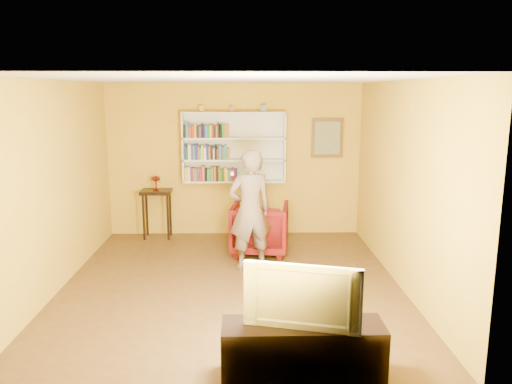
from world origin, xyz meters
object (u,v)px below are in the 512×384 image
at_px(ruby_lustre, 156,180).
at_px(console_table, 157,198).
at_px(television, 304,293).
at_px(bookshelf, 234,147).
at_px(armchair, 260,228).
at_px(person, 250,210).
at_px(tv_cabinet, 303,351).

bearing_deg(ruby_lustre, console_table, -33.69).
bearing_deg(television, console_table, 129.43).
distance_m(ruby_lustre, television, 4.96).
bearing_deg(console_table, ruby_lustre, 146.31).
bearing_deg(television, bookshelf, 113.28).
xyz_separation_m(bookshelf, ruby_lustre, (-1.37, -0.16, -0.55)).
height_order(armchair, person, person).
xyz_separation_m(bookshelf, tv_cabinet, (0.70, -4.66, -1.33)).
relative_size(tv_cabinet, television, 1.42).
relative_size(person, television, 1.71).
height_order(ruby_lustre, armchair, ruby_lustre).
height_order(armchair, tv_cabinet, armchair).
relative_size(console_table, armchair, 0.96).
bearing_deg(armchair, television, 101.47).
xyz_separation_m(ruby_lustre, tv_cabinet, (2.07, -4.50, -0.78)).
relative_size(ruby_lustre, person, 0.14).
distance_m(console_table, television, 4.95).
xyz_separation_m(bookshelf, console_table, (-1.37, -0.16, -0.88)).
bearing_deg(armchair, tv_cabinet, 101.47).
bearing_deg(tv_cabinet, ruby_lustre, 114.69).
bearing_deg(person, ruby_lustre, -61.68).
bearing_deg(console_table, tv_cabinet, -65.31).
distance_m(person, tv_cabinet, 2.98).
bearing_deg(armchair, console_table, -19.74).
distance_m(ruby_lustre, armchair, 2.10).
distance_m(bookshelf, armchair, 1.65).
relative_size(console_table, television, 0.84).
height_order(tv_cabinet, television, television).
xyz_separation_m(bookshelf, armchair, (0.42, -1.06, -1.18)).
xyz_separation_m(person, television, (0.44, -2.88, -0.07)).
height_order(bookshelf, console_table, bookshelf).
height_order(ruby_lustre, person, person).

